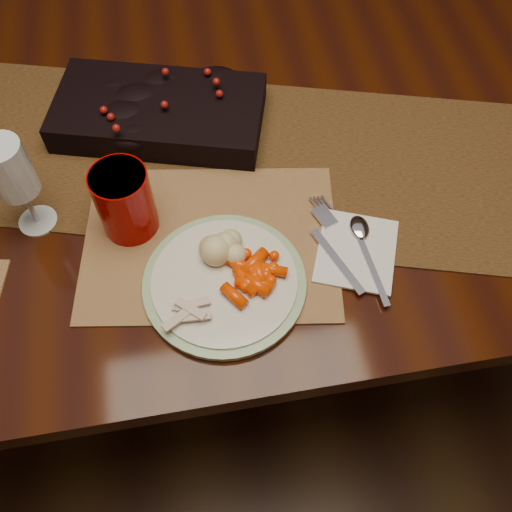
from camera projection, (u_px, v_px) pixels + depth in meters
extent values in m
plane|color=black|center=(234.00, 313.00, 1.70)|extent=(5.00, 5.00, 0.00)
cube|color=black|center=(229.00, 245.00, 1.38)|extent=(1.80, 1.00, 0.75)
cube|color=black|center=(197.00, 154.00, 1.03)|extent=(1.94, 0.91, 0.00)
cube|color=brown|center=(211.00, 241.00, 0.94)|extent=(0.46, 0.36, 0.00)
cylinder|color=beige|center=(224.00, 282.00, 0.88)|extent=(0.29, 0.29, 0.01)
cube|color=silver|center=(356.00, 251.00, 0.92)|extent=(0.17, 0.18, 0.00)
cylinder|color=#960200|center=(125.00, 202.00, 0.90)|extent=(0.09, 0.09, 0.12)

